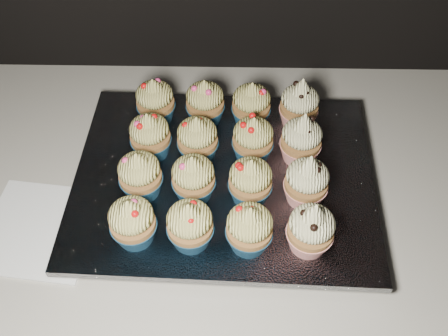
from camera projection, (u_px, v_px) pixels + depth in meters
name	position (u px, v px, depth m)	size (l,w,h in m)	color
cabinet	(252.00, 313.00, 1.14)	(2.40, 0.60, 0.86)	black
worktop	(264.00, 199.00, 0.80)	(2.44, 0.64, 0.04)	beige
napkin	(40.00, 229.00, 0.73)	(0.16, 0.16, 0.00)	white
baking_tray	(224.00, 184.00, 0.78)	(0.42, 0.32, 0.02)	black
foil_lining	(224.00, 177.00, 0.76)	(0.45, 0.35, 0.01)	silver
cupcake_0	(132.00, 222.00, 0.66)	(0.06, 0.06, 0.08)	navy
cupcake_1	(190.00, 225.00, 0.66)	(0.06, 0.06, 0.08)	navy
cupcake_2	(249.00, 228.00, 0.65)	(0.06, 0.06, 0.08)	navy
cupcake_3	(311.00, 229.00, 0.65)	(0.06, 0.06, 0.10)	red
cupcake_4	(140.00, 175.00, 0.71)	(0.06, 0.06, 0.08)	navy
cupcake_5	(193.00, 178.00, 0.71)	(0.06, 0.06, 0.08)	navy
cupcake_6	(250.00, 181.00, 0.70)	(0.06, 0.06, 0.08)	navy
cupcake_7	(307.00, 181.00, 0.70)	(0.06, 0.06, 0.10)	red
cupcake_8	(150.00, 136.00, 0.76)	(0.06, 0.06, 0.08)	navy
cupcake_9	(198.00, 139.00, 0.75)	(0.06, 0.06, 0.08)	navy
cupcake_10	(253.00, 140.00, 0.75)	(0.06, 0.06, 0.08)	navy
cupcake_11	(301.00, 140.00, 0.75)	(0.06, 0.06, 0.10)	red
cupcake_12	(155.00, 102.00, 0.81)	(0.06, 0.06, 0.08)	navy
cupcake_13	(205.00, 102.00, 0.80)	(0.06, 0.06, 0.08)	navy
cupcake_14	(251.00, 105.00, 0.80)	(0.06, 0.06, 0.08)	navy
cupcake_15	(299.00, 105.00, 0.80)	(0.06, 0.06, 0.10)	red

